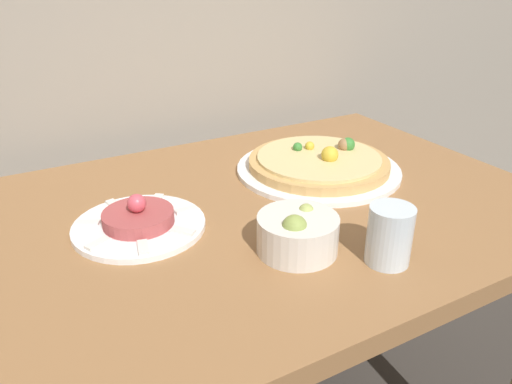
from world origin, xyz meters
TOP-DOWN VIEW (x-y plane):
  - dining_table at (0.00, 0.37)m, footprint 1.00×0.75m
  - pizza_plate at (0.15, 0.45)m, footprint 0.35×0.35m
  - tartare_plate at (-0.26, 0.39)m, footprint 0.22×0.22m
  - small_bowl at (-0.06, 0.21)m, footprint 0.13×0.13m
  - drinking_glass at (0.04, 0.12)m, footprint 0.07×0.07m

SIDE VIEW (x-z plane):
  - dining_table at x=0.00m, z-range 0.25..1.00m
  - tartare_plate at x=-0.26m, z-range 0.73..0.79m
  - pizza_plate at x=0.15m, z-range 0.73..0.80m
  - small_bowl at x=-0.06m, z-range 0.74..0.82m
  - drinking_glass at x=0.04m, z-range 0.75..0.84m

